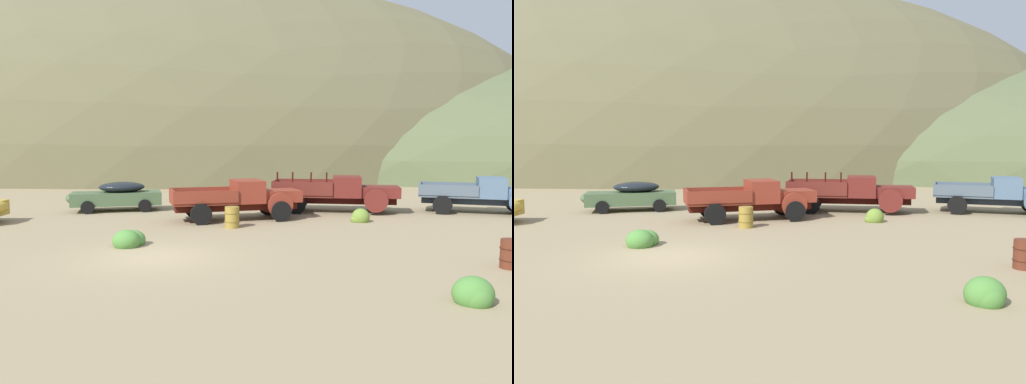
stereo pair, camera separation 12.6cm
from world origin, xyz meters
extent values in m
plane|color=#998460|center=(0.00, 0.00, 0.00)|extent=(300.00, 300.00, 0.00)
ellipsoid|color=brown|center=(-11.19, 58.11, 0.00)|extent=(112.62, 70.87, 51.48)
ellipsoid|color=#56603D|center=(27.46, 66.50, 0.00)|extent=(113.83, 84.22, 30.39)
cube|color=#47603D|center=(-4.64, 10.74, 0.68)|extent=(4.98, 3.09, 0.68)
ellipsoid|color=black|center=(-4.37, 10.82, 1.28)|extent=(2.78, 2.24, 0.57)
ellipsoid|color=#47603D|center=(-6.65, 10.15, 0.75)|extent=(1.40, 1.70, 0.61)
cylinder|color=black|center=(-6.28, 11.22, 0.34)|extent=(0.71, 0.38, 0.68)
cylinder|color=black|center=(-5.76, 9.45, 0.34)|extent=(0.71, 0.38, 0.68)
cylinder|color=black|center=(-3.52, 12.03, 0.34)|extent=(0.71, 0.38, 0.68)
cylinder|color=black|center=(-3.00, 10.27, 0.34)|extent=(0.71, 0.38, 0.68)
cube|color=#42140D|center=(2.02, 7.87, 0.66)|extent=(5.84, 2.61, 0.36)
cube|color=maroon|center=(4.07, 8.50, 1.11)|extent=(2.25, 2.16, 0.55)
cube|color=#B7B2A8|center=(4.89, 8.75, 1.09)|extent=(0.42, 1.14, 0.44)
cylinder|color=maroon|center=(4.13, 7.46, 0.76)|extent=(1.20, 0.52, 1.20)
cylinder|color=maroon|center=(3.55, 9.39, 0.76)|extent=(1.20, 0.52, 1.20)
cube|color=maroon|center=(2.55, 8.03, 1.36)|extent=(1.86, 2.26, 1.05)
cube|color=black|center=(3.13, 8.21, 1.57)|extent=(0.53, 1.60, 0.59)
cube|color=maroon|center=(0.50, 7.40, 0.90)|extent=(3.41, 2.81, 0.12)
cube|color=maroon|center=(0.80, 6.43, 1.23)|extent=(2.84, 0.96, 0.55)
cube|color=maroon|center=(0.20, 8.38, 1.23)|extent=(2.84, 0.96, 0.55)
cube|color=maroon|center=(-0.85, 6.99, 1.23)|extent=(0.69, 1.97, 0.55)
cylinder|color=black|center=(4.15, 7.41, 0.48)|extent=(1.00, 0.55, 0.96)
cylinder|color=black|center=(3.53, 9.44, 0.48)|extent=(1.00, 0.55, 0.96)
cylinder|color=black|center=(0.58, 6.32, 0.48)|extent=(1.00, 0.55, 0.96)
cylinder|color=black|center=(-0.04, 8.35, 0.48)|extent=(1.00, 0.55, 0.96)
cube|color=black|center=(7.06, 10.74, 0.66)|extent=(6.30, 1.73, 0.36)
cube|color=maroon|center=(9.34, 10.47, 1.11)|extent=(2.16, 1.99, 0.55)
cube|color=#B7B2A8|center=(10.25, 10.36, 1.09)|extent=(0.22, 1.22, 0.44)
cylinder|color=maroon|center=(8.96, 9.46, 0.76)|extent=(1.21, 0.32, 1.20)
cylinder|color=maroon|center=(9.21, 11.54, 0.76)|extent=(1.21, 0.32, 1.20)
cube|color=maroon|center=(7.65, 10.67, 1.36)|extent=(1.67, 2.19, 1.05)
cube|color=black|center=(8.30, 10.59, 1.57)|extent=(0.25, 1.72, 0.59)
cube|color=maroon|center=(5.37, 10.94, 0.90)|extent=(3.38, 2.48, 0.12)
cube|color=maroon|center=(5.25, 9.89, 1.31)|extent=(3.14, 0.47, 0.70)
cube|color=maroon|center=(5.50, 11.99, 1.31)|extent=(3.14, 0.47, 0.70)
cube|color=maroon|center=(3.88, 11.12, 1.31)|extent=(0.35, 2.12, 0.70)
cube|color=black|center=(4.00, 10.04, 1.91)|extent=(0.09, 0.09, 0.50)
cube|color=black|center=(4.78, 9.94, 1.91)|extent=(0.09, 0.09, 0.50)
cube|color=black|center=(5.72, 9.83, 1.91)|extent=(0.09, 0.09, 0.50)
cube|color=black|center=(6.50, 9.74, 1.91)|extent=(0.09, 0.09, 0.50)
cylinder|color=black|center=(9.21, 11.60, 0.48)|extent=(0.99, 0.39, 0.96)
cylinder|color=black|center=(4.98, 9.87, 0.48)|extent=(0.99, 0.39, 0.96)
cylinder|color=black|center=(5.24, 12.07, 0.48)|extent=(0.99, 0.39, 0.96)
cube|color=#262D39|center=(14.48, 10.50, 0.66)|extent=(5.72, 2.57, 0.36)
cube|color=slate|center=(15.00, 10.34, 1.36)|extent=(1.82, 2.21, 1.05)
cube|color=black|center=(15.57, 10.17, 1.57)|extent=(0.52, 1.56, 0.59)
cube|color=#4D5B67|center=(12.99, 10.96, 0.90)|extent=(3.34, 2.75, 0.12)
cube|color=#4D5B67|center=(12.70, 10.01, 1.23)|extent=(2.78, 0.94, 0.55)
cube|color=#4D5B67|center=(13.29, 11.91, 1.23)|extent=(2.78, 0.94, 0.55)
cube|color=#4D5B67|center=(11.67, 11.37, 1.23)|extent=(0.68, 1.93, 0.55)
cylinder|color=black|center=(12.46, 10.04, 0.48)|extent=(1.00, 0.55, 0.96)
cylinder|color=black|center=(13.07, 12.03, 0.48)|extent=(1.00, 0.55, 0.96)
cylinder|color=#5B2819|center=(10.81, -1.01, 0.43)|extent=(0.61, 0.61, 0.86)
torus|color=#401C11|center=(10.81, -1.01, 0.60)|extent=(0.65, 0.65, 0.03)
torus|color=#401C11|center=(10.81, -1.01, 0.26)|extent=(0.65, 0.65, 0.03)
cylinder|color=olive|center=(2.02, 5.64, 0.46)|extent=(0.63, 0.63, 0.92)
torus|color=brown|center=(2.02, 5.64, 0.64)|extent=(0.67, 0.67, 0.03)
torus|color=brown|center=(2.02, 5.64, 0.28)|extent=(0.67, 0.67, 0.03)
ellipsoid|color=#4C8438|center=(-1.26, 1.93, 0.19)|extent=(0.91, 0.82, 0.69)
ellipsoid|color=#4C8438|center=(-1.38, 1.54, 0.22)|extent=(0.97, 0.88, 0.80)
ellipsoid|color=#4C8438|center=(8.44, -4.29, 0.23)|extent=(0.95, 0.85, 0.82)
ellipsoid|color=#4C8438|center=(8.47, -4.42, 0.19)|extent=(0.73, 0.65, 0.67)
ellipsoid|color=olive|center=(7.92, 7.39, 0.13)|extent=(0.56, 0.50, 0.47)
ellipsoid|color=olive|center=(7.85, 7.40, 0.22)|extent=(0.83, 0.75, 0.82)
ellipsoid|color=olive|center=(7.71, 7.38, 0.14)|extent=(0.65, 0.58, 0.49)
camera|label=1|loc=(3.86, -15.67, 3.71)|focal=35.07mm
camera|label=2|loc=(3.99, -15.66, 3.71)|focal=35.07mm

